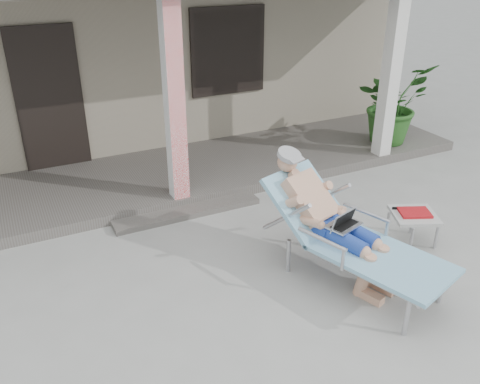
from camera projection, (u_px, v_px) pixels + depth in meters
ground at (252, 291)px, 5.29m from camera, size 60.00×60.00×0.00m
house at (98, 35)px, 9.78m from camera, size 10.40×5.40×3.30m
porch_deck at (161, 177)px, 7.67m from camera, size 10.00×2.00×0.15m
porch_step at (188, 212)px, 6.76m from camera, size 2.00×0.30×0.07m
lounger at (342, 206)px, 5.20m from camera, size 1.36×2.15×1.36m
side_table at (414, 217)px, 5.94m from camera, size 0.66×0.66×0.45m
potted_palm at (392, 103)px, 8.58m from camera, size 1.37×1.24×1.34m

